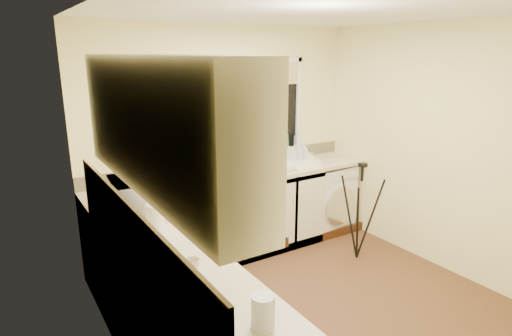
# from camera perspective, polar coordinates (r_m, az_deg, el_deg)

# --- Properties ---
(floor) EXTENTS (3.20, 3.20, 0.00)m
(floor) POSITION_cam_1_polar(r_m,az_deg,el_deg) (4.01, 6.95, -17.46)
(floor) COLOR brown
(floor) RESTS_ON ground
(ceiling) EXTENTS (3.20, 3.20, 0.00)m
(ceiling) POSITION_cam_1_polar(r_m,az_deg,el_deg) (3.39, 8.36, 19.99)
(ceiling) COLOR white
(ceiling) RESTS_ON ground
(wall_back) EXTENTS (3.20, 0.00, 3.20)m
(wall_back) POSITION_cam_1_polar(r_m,az_deg,el_deg) (4.72, -4.10, 3.80)
(wall_back) COLOR #FFF4AA
(wall_back) RESTS_ON ground
(wall_front) EXTENTS (3.20, 0.00, 3.20)m
(wall_front) POSITION_cam_1_polar(r_m,az_deg,el_deg) (2.61, 29.29, -7.87)
(wall_front) COLOR #FFF4AA
(wall_front) RESTS_ON ground
(wall_left) EXTENTS (0.00, 3.00, 3.00)m
(wall_left) POSITION_cam_1_polar(r_m,az_deg,el_deg) (2.81, -18.55, -5.05)
(wall_left) COLOR #FFF4AA
(wall_left) RESTS_ON ground
(wall_right) EXTENTS (0.00, 3.00, 3.00)m
(wall_right) POSITION_cam_1_polar(r_m,az_deg,el_deg) (4.67, 22.91, 2.49)
(wall_right) COLOR #FFF4AA
(wall_right) RESTS_ON ground
(base_cabinet_back) EXTENTS (2.55, 0.60, 0.86)m
(base_cabinet_back) POSITION_cam_1_polar(r_m,az_deg,el_deg) (4.56, -5.73, -7.15)
(base_cabinet_back) COLOR silver
(base_cabinet_back) RESTS_ON floor
(base_cabinet_left) EXTENTS (0.54, 2.40, 0.86)m
(base_cabinet_left) POSITION_cam_1_polar(r_m,az_deg,el_deg) (3.00, -9.75, -20.27)
(base_cabinet_left) COLOR silver
(base_cabinet_left) RESTS_ON floor
(worktop_back) EXTENTS (3.20, 0.60, 0.04)m
(worktop_back) POSITION_cam_1_polar(r_m,az_deg,el_deg) (4.55, -2.23, -1.10)
(worktop_back) COLOR beige
(worktop_back) RESTS_ON base_cabinet_back
(worktop_left) EXTENTS (0.60, 2.40, 0.04)m
(worktop_left) POSITION_cam_1_polar(r_m,az_deg,el_deg) (2.76, -10.18, -12.64)
(worktop_left) COLOR beige
(worktop_left) RESTS_ON base_cabinet_left
(upper_cabinet) EXTENTS (0.28, 1.90, 0.70)m
(upper_cabinet) POSITION_cam_1_polar(r_m,az_deg,el_deg) (2.29, -13.08, 5.76)
(upper_cabinet) COLOR silver
(upper_cabinet) RESTS_ON wall_left
(splashback_left) EXTENTS (0.02, 2.40, 0.45)m
(splashback_left) POSITION_cam_1_polar(r_m,az_deg,el_deg) (2.58, -16.44, -9.13)
(splashback_left) COLOR beige
(splashback_left) RESTS_ON wall_left
(splashback_back) EXTENTS (3.20, 0.02, 0.14)m
(splashback_back) POSITION_cam_1_polar(r_m,az_deg,el_deg) (4.77, -3.97, 0.77)
(splashback_back) COLOR beige
(splashback_back) RESTS_ON wall_back
(window_glass) EXTENTS (1.50, 0.02, 1.00)m
(window_glass) POSITION_cam_1_polar(r_m,az_deg,el_deg) (4.75, -1.94, 7.87)
(window_glass) COLOR black
(window_glass) RESTS_ON wall_back
(window_blind) EXTENTS (1.50, 0.02, 0.25)m
(window_blind) POSITION_cam_1_polar(r_m,az_deg,el_deg) (4.70, -1.83, 12.38)
(window_blind) COLOR tan
(window_blind) RESTS_ON wall_back
(windowsill) EXTENTS (1.60, 0.14, 0.03)m
(windowsill) POSITION_cam_1_polar(r_m,az_deg,el_deg) (4.80, -1.56, 1.69)
(windowsill) COLOR white
(windowsill) RESTS_ON wall_back
(sink) EXTENTS (0.82, 0.46, 0.03)m
(sink) POSITION_cam_1_polar(r_m,az_deg,el_deg) (4.64, -0.09, -0.34)
(sink) COLOR tan
(sink) RESTS_ON worktop_back
(faucet) EXTENTS (0.03, 0.03, 0.24)m
(faucet) POSITION_cam_1_polar(r_m,az_deg,el_deg) (4.76, -1.25, 1.40)
(faucet) COLOR silver
(faucet) RESTS_ON worktop_back
(washing_machine) EXTENTS (0.62, 0.60, 0.83)m
(washing_machine) POSITION_cam_1_polar(r_m,az_deg,el_deg) (5.38, 9.05, -3.87)
(washing_machine) COLOR white
(washing_machine) RESTS_ON floor
(laptop) EXTENTS (0.41, 0.41, 0.23)m
(laptop) POSITION_cam_1_polar(r_m,az_deg,el_deg) (4.32, -5.75, -0.94)
(laptop) COLOR #A7A7AF
(laptop) RESTS_ON worktop_back
(kettle) EXTENTS (0.15, 0.15, 0.19)m
(kettle) POSITION_cam_1_polar(r_m,az_deg,el_deg) (3.19, -13.39, -6.59)
(kettle) COLOR white
(kettle) RESTS_ON worktop_left
(dish_rack) EXTENTS (0.51, 0.42, 0.07)m
(dish_rack) POSITION_cam_1_polar(r_m,az_deg,el_deg) (4.95, 5.56, 0.83)
(dish_rack) COLOR white
(dish_rack) RESTS_ON worktop_back
(tripod) EXTENTS (0.67, 0.67, 1.06)m
(tripod) POSITION_cam_1_polar(r_m,az_deg,el_deg) (4.66, 13.68, -5.68)
(tripod) COLOR black
(tripod) RESTS_ON floor
(glass_jug) EXTENTS (0.12, 0.12, 0.17)m
(glass_jug) POSITION_cam_1_polar(r_m,az_deg,el_deg) (2.11, 0.94, -18.65)
(glass_jug) COLOR silver
(glass_jug) RESTS_ON worktop_left
(steel_jar) EXTENTS (0.08, 0.08, 0.11)m
(steel_jar) POSITION_cam_1_polar(r_m,az_deg,el_deg) (2.64, -11.42, -12.36)
(steel_jar) COLOR silver
(steel_jar) RESTS_ON worktop_left
(microwave) EXTENTS (0.38, 0.52, 0.27)m
(microwave) POSITION_cam_1_polar(r_m,az_deg,el_deg) (3.61, -16.18, -3.55)
(microwave) COLOR white
(microwave) RESTS_ON worktop_left
(plant_a) EXTENTS (0.16, 0.12, 0.26)m
(plant_a) POSITION_cam_1_polar(r_m,az_deg,el_deg) (4.47, -7.89, 2.43)
(plant_a) COLOR #999999
(plant_a) RESTS_ON windowsill
(plant_b) EXTENTS (0.16, 0.13, 0.26)m
(plant_b) POSITION_cam_1_polar(r_m,az_deg,el_deg) (4.60, -4.53, 2.90)
(plant_b) COLOR #999999
(plant_b) RESTS_ON windowsill
(plant_c) EXTENTS (0.18, 0.18, 0.24)m
(plant_c) POSITION_cam_1_polar(r_m,az_deg,el_deg) (4.78, -0.83, 3.30)
(plant_c) COLOR #999999
(plant_c) RESTS_ON windowsill
(plant_d) EXTENTS (0.21, 0.19, 0.22)m
(plant_d) POSITION_cam_1_polar(r_m,az_deg,el_deg) (4.89, 1.22, 3.42)
(plant_d) COLOR #999999
(plant_d) RESTS_ON windowsill
(soap_bottle_green) EXTENTS (0.11, 0.11, 0.24)m
(soap_bottle_green) POSITION_cam_1_polar(r_m,az_deg,el_deg) (5.06, 3.90, 3.94)
(soap_bottle_green) COLOR green
(soap_bottle_green) RESTS_ON windowsill
(soap_bottle_clear) EXTENTS (0.10, 0.10, 0.19)m
(soap_bottle_clear) POSITION_cam_1_polar(r_m,az_deg,el_deg) (5.18, 5.71, 3.88)
(soap_bottle_clear) COLOR #999999
(soap_bottle_clear) RESTS_ON windowsill
(cup_back) EXTENTS (0.14, 0.14, 0.09)m
(cup_back) POSITION_cam_1_polar(r_m,az_deg,el_deg) (5.18, 7.09, 1.56)
(cup_back) COLOR beige
(cup_back) RESTS_ON worktop_back
(cup_left) EXTENTS (0.09, 0.09, 0.08)m
(cup_left) POSITION_cam_1_polar(r_m,az_deg,el_deg) (2.61, -8.49, -12.82)
(cup_left) COLOR beige
(cup_left) RESTS_ON worktop_left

